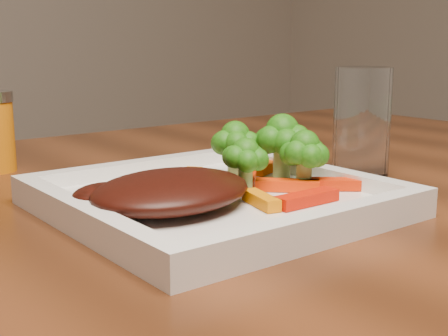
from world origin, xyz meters
TOP-DOWN VIEW (x-y plane):
  - plate at (-0.08, -0.08)m, footprint 0.27×0.27m
  - steak at (-0.14, -0.09)m, footprint 0.16×0.14m
  - broccoli_0 at (-0.03, -0.03)m, footprint 0.07×0.07m
  - broccoli_1 at (0.01, -0.06)m, footprint 0.08×0.08m
  - broccoli_2 at (-0.00, -0.10)m, footprint 0.05×0.05m
  - broccoli_3 at (-0.05, -0.08)m, footprint 0.05×0.05m
  - carrot_0 at (-0.04, -0.15)m, footprint 0.06×0.02m
  - carrot_1 at (0.02, -0.12)m, footprint 0.06×0.05m
  - carrot_2 at (-0.07, -0.13)m, footprint 0.02×0.05m
  - carrot_3 at (0.02, -0.03)m, footprint 0.05×0.03m
  - carrot_4 at (-0.07, -0.02)m, footprint 0.04×0.04m
  - carrot_5 at (-0.02, -0.10)m, footprint 0.05×0.05m
  - carrot_6 at (-0.03, -0.06)m, footprint 0.05×0.05m
  - drinking_glass at (0.12, -0.07)m, footprint 0.08×0.08m
  - carrot_7 at (-0.07, -0.02)m, footprint 0.06×0.05m

SIDE VIEW (x-z plane):
  - plate at x=-0.08m, z-range 0.75..0.76m
  - carrot_0 at x=-0.04m, z-range 0.76..0.77m
  - carrot_1 at x=0.02m, z-range 0.76..0.77m
  - carrot_2 at x=-0.07m, z-range 0.76..0.77m
  - carrot_3 at x=0.02m, z-range 0.76..0.77m
  - carrot_4 at x=-0.07m, z-range 0.76..0.77m
  - carrot_5 at x=-0.02m, z-range 0.76..0.77m
  - carrot_6 at x=-0.03m, z-range 0.76..0.77m
  - carrot_7 at x=-0.07m, z-range 0.76..0.77m
  - steak at x=-0.14m, z-range 0.76..0.79m
  - broccoli_2 at x=0.00m, z-range 0.76..0.82m
  - broccoli_3 at x=-0.05m, z-range 0.76..0.82m
  - broccoli_1 at x=0.01m, z-range 0.76..0.83m
  - broccoli_0 at x=-0.03m, z-range 0.76..0.83m
  - drinking_glass at x=0.12m, z-range 0.75..0.87m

